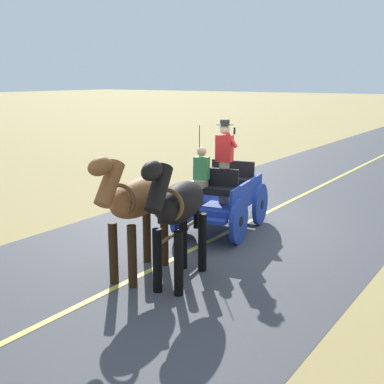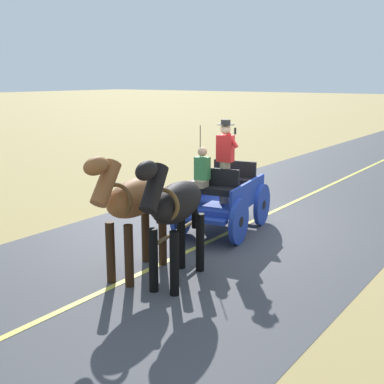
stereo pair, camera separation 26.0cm
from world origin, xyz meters
TOP-DOWN VIEW (x-y plane):
  - ground_plane at (0.00, 0.00)m, footprint 200.00×200.00m
  - road_surface at (0.00, 0.00)m, footprint 6.73×160.00m
  - road_centre_stripe at (0.00, 0.00)m, footprint 0.12×160.00m
  - horse_drawn_carriage at (0.19, 0.39)m, footprint 1.83×4.51m
  - horse_near_side at (-0.74, 3.30)m, footprint 0.91×2.15m
  - horse_off_side at (0.04, 3.44)m, footprint 0.80×2.15m

SIDE VIEW (x-z plane):
  - ground_plane at x=0.00m, z-range 0.00..0.00m
  - road_surface at x=0.00m, z-range 0.00..0.01m
  - road_centre_stripe at x=0.00m, z-range 0.01..0.01m
  - horse_drawn_carriage at x=0.19m, z-range -0.43..2.07m
  - horse_near_side at x=-0.74m, z-range 0.22..2.43m
  - horse_off_side at x=0.04m, z-range 0.22..2.43m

